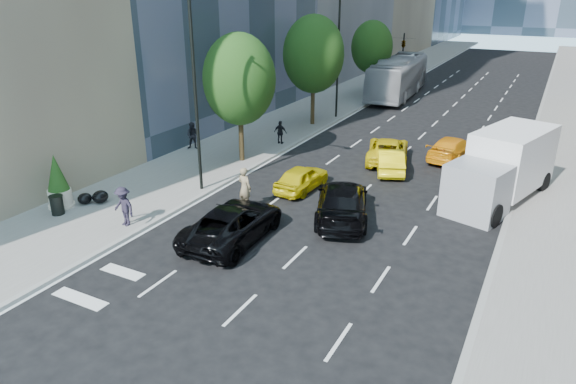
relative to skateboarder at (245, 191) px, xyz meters
The scene contains 24 objects.
ground 4.50m from the skateboarder, 43.15° to the right, with size 160.00×160.00×0.00m, color black.
sidewalk_left 27.63m from the skateboarder, 102.12° to the left, with size 6.00×120.00×0.15m, color slate.
sidewalk_right 30.07m from the skateboarder, 63.95° to the left, with size 4.00×120.00×0.15m, color slate.
lamp_near 5.82m from the skateboarder, 162.24° to the left, with size 2.13×0.22×10.00m.
lamp_far 19.85m from the skateboarder, 99.33° to the left, with size 2.13×0.22×10.00m.
tree_near 8.23m from the skateboarder, 123.69° to the left, with size 4.20×4.20×7.46m.
tree_mid 17.05m from the skateboarder, 104.04° to the left, with size 4.50×4.50×7.99m.
tree_far 29.50m from the skateboarder, 97.85° to the left, with size 3.90×3.90×6.92m.
traffic_signal 37.28m from the skateboarder, 94.94° to the left, with size 2.48×0.53×5.20m.
skateboarder is the anchor object (origin of this frame).
black_sedan_lincoln 3.08m from the skateboarder, 67.00° to the right, with size 2.53×5.48×1.52m, color black.
black_sedan_mercedes 4.59m from the skateboarder, 16.42° to the left, with size 2.28×5.62×1.63m, color black.
taxi_a 3.84m from the skateboarder, 71.70° to the left, with size 1.55×3.84×1.31m, color #CEB90A.
taxi_b 9.61m from the skateboarder, 62.75° to the left, with size 1.43×4.10×1.35m, color yellow.
taxi_c 11.01m from the skateboarder, 70.35° to the left, with size 2.34×5.07×1.41m, color #DEC10B.
taxi_d 14.39m from the skateboarder, 60.35° to the left, with size 1.94×4.78×1.39m, color orange.
city_bus 30.29m from the skateboarder, 93.03° to the left, with size 3.12×13.34×3.72m, color #B2B3B9.
box_truck 12.58m from the skateboarder, 33.30° to the left, with size 4.56×7.64×3.45m.
pedestrian_a 10.30m from the skateboarder, 140.94° to the left, with size 0.85×0.66×1.74m, color black.
pedestrian_b 10.77m from the skateboarder, 109.52° to the left, with size 0.91×0.38×1.55m, color black.
pedestrian_c 5.47m from the skateboarder, 131.12° to the right, with size 1.15×0.66×1.79m, color #221D2C.
trash_can 8.61m from the skateboarder, 147.00° to the right, with size 0.58×0.58×0.86m, color black.
planter_shrub 8.78m from the skateboarder, 152.84° to the right, with size 1.08×1.08×2.59m.
garbage_bags 7.38m from the skateboarder, 156.19° to the right, with size 1.24×1.19×0.61m.
Camera 1 is at (9.01, -15.87, 9.90)m, focal length 32.00 mm.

